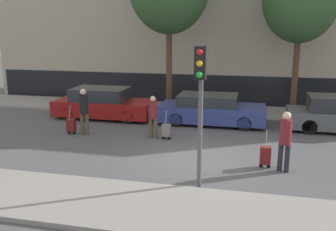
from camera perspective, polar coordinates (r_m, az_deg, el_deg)
name	(u,v)px	position (r m, az deg, el deg)	size (l,w,h in m)	color
ground_plane	(202,159)	(12.23, 5.16, -6.59)	(80.00, 80.00, 0.00)	#4C4C4F
sidewalk_near	(179,211)	(8.81, 1.63, -14.32)	(28.00, 2.50, 0.12)	gray
sidewalk_far	(221,111)	(18.92, 8.15, 0.63)	(28.00, 3.00, 0.12)	gray
building_facade	(231,11)	(22.39, 9.51, 15.43)	(28.00, 3.47, 10.17)	#A89E8C
parked_car_0	(104,104)	(17.81, -9.80, 1.76)	(4.60, 1.91, 1.41)	maroon
parked_car_1	(211,110)	(16.54, 6.56, 0.86)	(4.61, 1.90, 1.30)	navy
pedestrian_left	(84,109)	(15.05, -12.69, 1.05)	(0.35, 0.34, 1.83)	#4C4233
trolley_left	(71,125)	(15.37, -14.53, -1.43)	(0.34, 0.29, 1.15)	maroon
pedestrian_center	(153,114)	(14.24, -2.30, 0.17)	(0.35, 0.34, 1.63)	#4C4233
trolley_center	(166,130)	(14.18, -0.25, -2.28)	(0.34, 0.29, 1.12)	slate
pedestrian_right	(285,138)	(11.35, 17.43, -3.26)	(0.34, 0.34, 1.80)	#23232D
trolley_right	(265,156)	(11.69, 14.62, -5.92)	(0.34, 0.29, 1.20)	maroon
traffic_light	(200,90)	(9.26, 4.94, 3.94)	(0.28, 0.47, 3.71)	#515154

